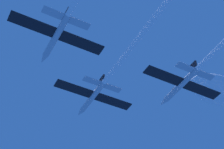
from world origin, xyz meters
TOP-DOWN VIEW (x-y plane):
  - jet_lead at (0.46, -11.59)m, footprint 18.29×46.98m
  - jet_right_wing at (14.53, -23.35)m, footprint 18.29×41.91m
  - cloud_wispy at (53.65, 11.38)m, footprint 22.87×12.58m

SIDE VIEW (x-z plane):
  - jet_right_wing at x=14.53m, z-range -2.28..0.75m
  - jet_lead at x=0.46m, z-range -0.94..2.09m
  - cloud_wispy at x=53.65m, z-range 28.01..36.02m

